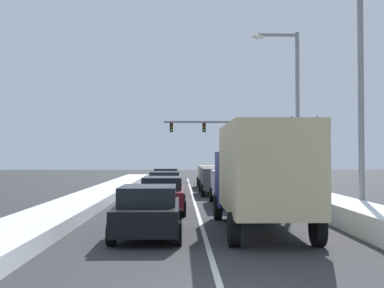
# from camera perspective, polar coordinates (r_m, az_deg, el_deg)

# --- Properties ---
(ground_plane) EXTENTS (120.00, 120.00, 0.00)m
(ground_plane) POSITION_cam_1_polar(r_m,az_deg,el_deg) (24.25, 0.36, -7.16)
(ground_plane) COLOR #333335
(lane_stripe_between_right_lane_and_center_lane) EXTENTS (0.14, 45.89, 0.01)m
(lane_stripe_between_right_lane_and_center_lane) POSITION_cam_1_polar(r_m,az_deg,el_deg) (28.40, 0.10, -6.31)
(lane_stripe_between_right_lane_and_center_lane) COLOR silver
(lane_stripe_between_right_lane_and_center_lane) RESTS_ON ground
(snow_bank_right_shoulder) EXTENTS (1.65, 45.89, 0.75)m
(snow_bank_right_shoulder) POSITION_cam_1_polar(r_m,az_deg,el_deg) (28.99, 10.68, -5.46)
(snow_bank_right_shoulder) COLOR white
(snow_bank_right_shoulder) RESTS_ON ground
(snow_bank_left_shoulder) EXTENTS (2.17, 45.89, 0.46)m
(snow_bank_left_shoulder) POSITION_cam_1_polar(r_m,az_deg,el_deg) (28.74, -10.58, -5.78)
(snow_bank_left_shoulder) COLOR white
(snow_bank_left_shoulder) RESTS_ON ground
(box_truck_right_lane_nearest) EXTENTS (2.53, 7.20, 3.36)m
(box_truck_right_lane_nearest) POSITION_cam_1_polar(r_m,az_deg,el_deg) (15.24, 8.20, -3.34)
(box_truck_right_lane_nearest) COLOR navy
(box_truck_right_lane_nearest) RESTS_ON ground
(suv_silver_right_lane_second) EXTENTS (2.16, 4.90, 1.67)m
(suv_silver_right_lane_second) POSITION_cam_1_polar(r_m,az_deg,el_deg) (23.57, 5.02, -4.84)
(suv_silver_right_lane_second) COLOR #B7BABF
(suv_silver_right_lane_second) RESTS_ON ground
(suv_charcoal_right_lane_third) EXTENTS (2.16, 4.90, 1.67)m
(suv_charcoal_right_lane_third) POSITION_cam_1_polar(r_m,az_deg,el_deg) (29.86, 3.03, -4.13)
(suv_charcoal_right_lane_third) COLOR #38383D
(suv_charcoal_right_lane_third) RESTS_ON ground
(suv_tan_right_lane_fourth) EXTENTS (2.16, 4.90, 1.67)m
(suv_tan_right_lane_fourth) POSITION_cam_1_polar(r_m,az_deg,el_deg) (36.36, 2.38, -3.66)
(suv_tan_right_lane_fourth) COLOR #937F60
(suv_tan_right_lane_fourth) RESTS_ON ground
(sedan_black_center_lane_nearest) EXTENTS (2.00, 4.50, 1.51)m
(sedan_black_center_lane_nearest) POSITION_cam_1_polar(r_m,az_deg,el_deg) (14.46, -5.25, -7.96)
(sedan_black_center_lane_nearest) COLOR black
(sedan_black_center_lane_nearest) RESTS_ON ground
(sedan_maroon_center_lane_second) EXTENTS (2.00, 4.50, 1.51)m
(sedan_maroon_center_lane_second) POSITION_cam_1_polar(r_m,az_deg,el_deg) (20.61, -3.56, -6.03)
(sedan_maroon_center_lane_second) COLOR maroon
(sedan_maroon_center_lane_second) RESTS_ON ground
(sedan_white_center_lane_third) EXTENTS (2.00, 4.50, 1.51)m
(sedan_white_center_lane_third) POSITION_cam_1_polar(r_m,az_deg,el_deg) (27.54, -3.27, -4.88)
(sedan_white_center_lane_third) COLOR silver
(sedan_white_center_lane_third) RESTS_ON ground
(sedan_red_center_lane_fourth) EXTENTS (2.00, 4.50, 1.51)m
(sedan_red_center_lane_fourth) POSITION_cam_1_polar(r_m,az_deg,el_deg) (34.35, -3.14, -4.20)
(sedan_red_center_lane_fourth) COLOR maroon
(sedan_red_center_lane_fourth) RESTS_ON ground
(traffic_light_gantry) EXTENTS (7.54, 0.47, 6.20)m
(traffic_light_gantry) POSITION_cam_1_polar(r_m,az_deg,el_deg) (49.29, 2.47, 0.96)
(traffic_light_gantry) COLOR slate
(traffic_light_gantry) RESTS_ON ground
(street_lamp_right_near) EXTENTS (2.66, 0.36, 9.25)m
(street_lamp_right_near) POSITION_cam_1_polar(r_m,az_deg,el_deg) (19.26, 18.68, 7.73)
(street_lamp_right_near) COLOR gray
(street_lamp_right_near) RESTS_ON ground
(street_lamp_right_mid) EXTENTS (2.66, 0.36, 9.32)m
(street_lamp_right_mid) POSITION_cam_1_polar(r_m,az_deg,el_deg) (27.10, 11.88, 5.11)
(street_lamp_right_mid) COLOR gray
(street_lamp_right_mid) RESTS_ON ground
(roadside_sign_right) EXTENTS (3.20, 0.16, 5.50)m
(roadside_sign_right) POSITION_cam_1_polar(r_m,az_deg,el_deg) (37.82, 13.36, 1.02)
(roadside_sign_right) COLOR #59595B
(roadside_sign_right) RESTS_ON ground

